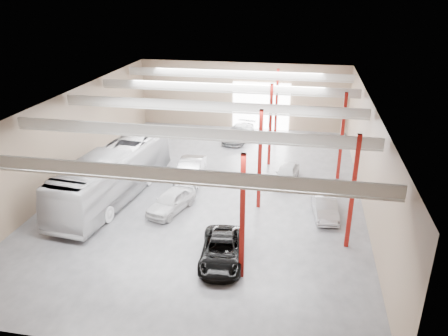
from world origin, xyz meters
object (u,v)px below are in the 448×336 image
(coach_bus, at_px, (114,174))
(car_row_c, at_px, (239,133))
(car_row_a, at_px, (171,201))
(car_row_b, at_px, (190,170))
(black_sedan, at_px, (221,250))
(car_right_near, at_px, (325,206))
(car_right_far, at_px, (287,173))

(coach_bus, bearing_deg, car_row_c, 69.79)
(car_row_a, height_order, car_row_b, car_row_b)
(car_row_a, bearing_deg, black_sedan, -31.83)
(car_row_a, bearing_deg, car_right_near, 24.26)
(car_row_b, height_order, car_right_near, car_row_b)
(car_row_b, xyz_separation_m, car_row_c, (2.29, 10.20, -0.09))
(car_right_near, xyz_separation_m, car_right_far, (-2.80, 5.20, 0.01))
(car_row_a, height_order, car_right_near, car_row_a)
(car_row_c, height_order, car_right_near, car_row_c)
(black_sedan, bearing_deg, car_row_c, 89.72)
(black_sedan, distance_m, car_row_a, 6.88)
(coach_bus, xyz_separation_m, car_right_far, (12.10, 5.14, -1.15))
(car_row_b, distance_m, car_right_near, 11.03)
(black_sedan, bearing_deg, car_row_a, 124.46)
(coach_bus, height_order, car_right_far, coach_bus)
(car_right_near, distance_m, car_right_far, 5.91)
(black_sedan, xyz_separation_m, car_right_far, (3.00, 11.66, -0.00))
(car_row_b, bearing_deg, car_right_near, -24.55)
(car_right_near, bearing_deg, car_right_far, 112.03)
(car_row_c, relative_size, car_right_far, 1.28)
(car_row_b, bearing_deg, black_sedan, -70.20)
(black_sedan, height_order, car_row_a, car_row_a)
(coach_bus, relative_size, car_row_a, 3.05)
(car_row_b, distance_m, car_row_c, 10.45)
(black_sedan, xyz_separation_m, car_right_near, (5.80, 6.46, -0.02))
(coach_bus, bearing_deg, black_sedan, -29.73)
(car_row_b, relative_size, car_right_far, 1.26)
(black_sedan, bearing_deg, car_right_near, 41.65)
(car_row_c, height_order, car_right_far, car_row_c)
(car_row_c, distance_m, car_right_near, 16.26)
(coach_bus, relative_size, black_sedan, 2.66)
(car_row_c, bearing_deg, black_sedan, -71.87)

